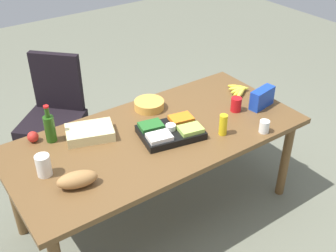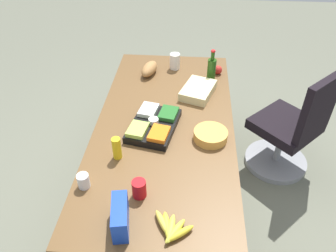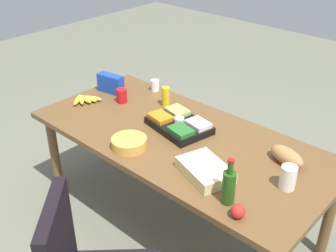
{
  "view_description": "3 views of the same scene",
  "coord_description": "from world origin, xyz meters",
  "px_view_note": "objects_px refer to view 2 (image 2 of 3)",
  "views": [
    {
      "loc": [
        1.33,
        2.02,
        2.36
      ],
      "look_at": [
        -0.09,
        0.01,
        0.78
      ],
      "focal_mm": 44.53,
      "sensor_mm": 36.0,
      "label": 1
    },
    {
      "loc": [
        -1.88,
        -0.17,
        2.24
      ],
      "look_at": [
        -0.06,
        -0.03,
        0.76
      ],
      "focal_mm": 35.79,
      "sensor_mm": 36.0,
      "label": 2
    },
    {
      "loc": [
        1.54,
        -1.81,
        2.18
      ],
      "look_at": [
        -0.11,
        0.01,
        0.77
      ],
      "focal_mm": 43.97,
      "sensor_mm": 36.0,
      "label": 3
    }
  ],
  "objects_px": {
    "office_chair": "(289,134)",
    "chip_bowl": "(211,135)",
    "mayo_jar": "(175,61)",
    "red_solo_cup": "(139,189)",
    "wine_bottle": "(212,69)",
    "bread_loaf": "(149,69)",
    "chip_bag_blue": "(120,217)",
    "sheet_cake": "(198,90)",
    "apple_red": "(218,70)",
    "veggie_tray": "(154,124)",
    "mustard_bottle": "(117,148)",
    "conference_table": "(165,131)",
    "paper_cup": "(83,181)",
    "banana_bunch": "(171,228)"
  },
  "relations": [
    {
      "from": "mayo_jar",
      "to": "chip_bowl",
      "type": "relative_size",
      "value": 0.61
    },
    {
      "from": "banana_bunch",
      "to": "paper_cup",
      "type": "xyz_separation_m",
      "value": [
        0.26,
        0.52,
        0.02
      ]
    },
    {
      "from": "sheet_cake",
      "to": "mustard_bottle",
      "type": "height_order",
      "value": "mustard_bottle"
    },
    {
      "from": "chip_bowl",
      "to": "apple_red",
      "type": "bearing_deg",
      "value": -5.13
    },
    {
      "from": "conference_table",
      "to": "bread_loaf",
      "type": "bearing_deg",
      "value": 15.79
    },
    {
      "from": "office_chair",
      "to": "veggie_tray",
      "type": "height_order",
      "value": "office_chair"
    },
    {
      "from": "mayo_jar",
      "to": "chip_bowl",
      "type": "distance_m",
      "value": 1.0
    },
    {
      "from": "office_chair",
      "to": "paper_cup",
      "type": "xyz_separation_m",
      "value": [
        -1.0,
        1.45,
        0.39
      ]
    },
    {
      "from": "paper_cup",
      "to": "conference_table",
      "type": "bearing_deg",
      "value": -33.63
    },
    {
      "from": "mustard_bottle",
      "to": "chip_bowl",
      "type": "xyz_separation_m",
      "value": [
        0.22,
        -0.59,
        -0.04
      ]
    },
    {
      "from": "conference_table",
      "to": "paper_cup",
      "type": "bearing_deg",
      "value": 146.37
    },
    {
      "from": "mustard_bottle",
      "to": "conference_table",
      "type": "bearing_deg",
      "value": -36.04
    },
    {
      "from": "apple_red",
      "to": "wine_bottle",
      "type": "relative_size",
      "value": 0.28
    },
    {
      "from": "mustard_bottle",
      "to": "wine_bottle",
      "type": "xyz_separation_m",
      "value": [
        1.0,
        -0.61,
        0.03
      ]
    },
    {
      "from": "office_chair",
      "to": "banana_bunch",
      "type": "height_order",
      "value": "office_chair"
    },
    {
      "from": "paper_cup",
      "to": "wine_bottle",
      "type": "height_order",
      "value": "wine_bottle"
    },
    {
      "from": "office_chair",
      "to": "mayo_jar",
      "type": "relative_size",
      "value": 7.2
    },
    {
      "from": "bread_loaf",
      "to": "apple_red",
      "type": "bearing_deg",
      "value": -85.06
    },
    {
      "from": "veggie_tray",
      "to": "red_solo_cup",
      "type": "xyz_separation_m",
      "value": [
        -0.6,
        0.01,
        0.02
      ]
    },
    {
      "from": "mayo_jar",
      "to": "sheet_cake",
      "type": "bearing_deg",
      "value": -152.37
    },
    {
      "from": "mayo_jar",
      "to": "mustard_bottle",
      "type": "bearing_deg",
      "value": 166.24
    },
    {
      "from": "conference_table",
      "to": "chip_bag_blue",
      "type": "height_order",
      "value": "chip_bag_blue"
    },
    {
      "from": "mayo_jar",
      "to": "red_solo_cup",
      "type": "xyz_separation_m",
      "value": [
        -1.47,
        0.1,
        -0.02
      ]
    },
    {
      "from": "mustard_bottle",
      "to": "office_chair",
      "type": "bearing_deg",
      "value": -60.11
    },
    {
      "from": "bread_loaf",
      "to": "apple_red",
      "type": "height_order",
      "value": "bread_loaf"
    },
    {
      "from": "banana_bunch",
      "to": "mayo_jar",
      "type": "xyz_separation_m",
      "value": [
        1.69,
        0.09,
        0.05
      ]
    },
    {
      "from": "veggie_tray",
      "to": "chip_bowl",
      "type": "xyz_separation_m",
      "value": [
        -0.08,
        -0.4,
        -0.0
      ]
    },
    {
      "from": "bread_loaf",
      "to": "chip_bag_blue",
      "type": "relative_size",
      "value": 1.09
    },
    {
      "from": "apple_red",
      "to": "paper_cup",
      "type": "bearing_deg",
      "value": 149.07
    },
    {
      "from": "office_chair",
      "to": "sheet_cake",
      "type": "xyz_separation_m",
      "value": [
        0.02,
        0.8,
        0.38
      ]
    },
    {
      "from": "mustard_bottle",
      "to": "red_solo_cup",
      "type": "distance_m",
      "value": 0.35
    },
    {
      "from": "bread_loaf",
      "to": "chip_bag_blue",
      "type": "bearing_deg",
      "value": -178.38
    },
    {
      "from": "mayo_jar",
      "to": "conference_table",
      "type": "bearing_deg",
      "value": 178.6
    },
    {
      "from": "veggie_tray",
      "to": "wine_bottle",
      "type": "relative_size",
      "value": 1.72
    },
    {
      "from": "conference_table",
      "to": "banana_bunch",
      "type": "bearing_deg",
      "value": -172.93
    },
    {
      "from": "mayo_jar",
      "to": "chip_bag_blue",
      "type": "relative_size",
      "value": 0.64
    },
    {
      "from": "chip_bag_blue",
      "to": "chip_bowl",
      "type": "bearing_deg",
      "value": -33.14
    },
    {
      "from": "apple_red",
      "to": "chip_bag_blue",
      "type": "relative_size",
      "value": 0.35
    },
    {
      "from": "mayo_jar",
      "to": "wine_bottle",
      "type": "relative_size",
      "value": 0.51
    },
    {
      "from": "wine_bottle",
      "to": "bread_loaf",
      "type": "bearing_deg",
      "value": 84.27
    },
    {
      "from": "office_chair",
      "to": "chip_bowl",
      "type": "height_order",
      "value": "office_chair"
    },
    {
      "from": "veggie_tray",
      "to": "wine_bottle",
      "type": "xyz_separation_m",
      "value": [
        0.7,
        -0.41,
        0.07
      ]
    },
    {
      "from": "office_chair",
      "to": "apple_red",
      "type": "relative_size",
      "value": 13.28
    },
    {
      "from": "office_chair",
      "to": "paper_cup",
      "type": "relative_size",
      "value": 11.21
    },
    {
      "from": "paper_cup",
      "to": "chip_bag_blue",
      "type": "height_order",
      "value": "chip_bag_blue"
    },
    {
      "from": "banana_bunch",
      "to": "veggie_tray",
      "type": "bearing_deg",
      "value": 12.54
    },
    {
      "from": "bread_loaf",
      "to": "red_solo_cup",
      "type": "height_order",
      "value": "red_solo_cup"
    },
    {
      "from": "conference_table",
      "to": "sheet_cake",
      "type": "distance_m",
      "value": 0.48
    },
    {
      "from": "banana_bunch",
      "to": "bread_loaf",
      "type": "distance_m",
      "value": 1.6
    },
    {
      "from": "office_chair",
      "to": "bread_loaf",
      "type": "distance_m",
      "value": 1.33
    }
  ]
}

